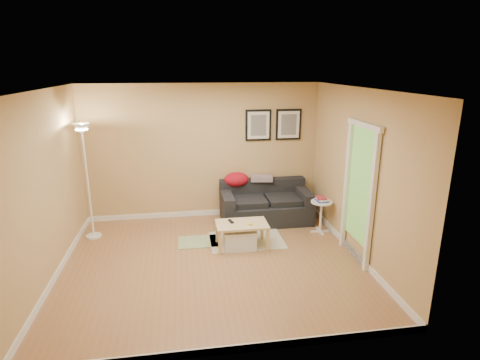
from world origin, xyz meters
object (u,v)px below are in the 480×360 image
at_px(sofa, 266,202).
at_px(book_stack, 321,199).
at_px(side_table, 321,217).
at_px(storage_bin, 239,239).
at_px(floor_lamp, 88,185).
at_px(coffee_table, 242,235).

xyz_separation_m(sofa, book_stack, (0.87, -0.66, 0.25)).
bearing_deg(side_table, storage_bin, -165.02).
distance_m(storage_bin, floor_lamp, 2.72).
relative_size(sofa, floor_lamp, 0.84).
bearing_deg(storage_bin, side_table, 14.98).
height_order(sofa, side_table, sofa).
height_order(storage_bin, floor_lamp, floor_lamp).
relative_size(coffee_table, storage_bin, 1.58).
distance_m(side_table, floor_lamp, 4.09).
bearing_deg(book_stack, side_table, -99.83).
height_order(book_stack, floor_lamp, floor_lamp).
relative_size(storage_bin, side_table, 0.91).
bearing_deg(book_stack, storage_bin, -171.24).
distance_m(side_table, book_stack, 0.33).
bearing_deg(book_stack, sofa, 135.82).
xyz_separation_m(sofa, floor_lamp, (-3.16, -0.27, 0.58)).
height_order(storage_bin, book_stack, book_stack).
xyz_separation_m(sofa, storage_bin, (-0.68, -1.09, -0.21)).
height_order(coffee_table, floor_lamp, floor_lamp).
bearing_deg(side_table, floor_lamp, 174.25).
bearing_deg(coffee_table, floor_lamp, 168.48).
bearing_deg(floor_lamp, book_stack, -5.47).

